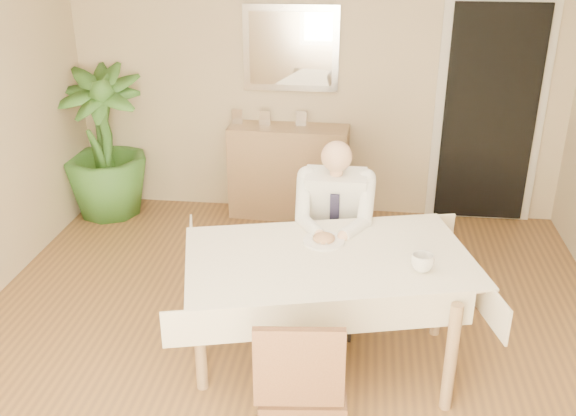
# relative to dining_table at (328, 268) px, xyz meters

# --- Properties ---
(room) EXTENTS (5.00, 5.02, 2.60)m
(room) POSITION_rel_dining_table_xyz_m (-0.27, -0.12, 0.63)
(room) COLOR brown
(room) RESTS_ON ground
(doorway) EXTENTS (0.96, 0.07, 2.10)m
(doorway) POSITION_rel_dining_table_xyz_m (1.28, 2.34, 0.33)
(doorway) COLOR beige
(doorway) RESTS_ON ground
(mirror) EXTENTS (0.86, 0.04, 0.76)m
(mirror) POSITION_rel_dining_table_xyz_m (-0.51, 2.35, 0.88)
(mirror) COLOR silver
(mirror) RESTS_ON room
(dining_table) EXTENTS (1.96, 1.44, 0.75)m
(dining_table) POSITION_rel_dining_table_xyz_m (0.00, 0.00, 0.00)
(dining_table) COLOR #906B4B
(dining_table) RESTS_ON ground
(chair_far) EXTENTS (0.48, 0.48, 0.94)m
(chair_far) POSITION_rel_dining_table_xyz_m (0.00, 0.88, -0.14)
(chair_far) COLOR #452C1A
(chair_far) RESTS_ON ground
(chair_near) EXTENTS (0.47, 0.47, 0.90)m
(chair_near) POSITION_rel_dining_table_xyz_m (-0.07, -0.88, -0.16)
(chair_near) COLOR #452C1A
(chair_near) RESTS_ON ground
(seated_man) EXTENTS (0.48, 0.72, 1.24)m
(seated_man) POSITION_rel_dining_table_xyz_m (0.00, 0.59, 0.02)
(seated_man) COLOR white
(seated_man) RESTS_ON ground
(plate) EXTENTS (0.26, 0.26, 0.02)m
(plate) POSITION_rel_dining_table_xyz_m (-0.04, 0.17, 0.09)
(plate) COLOR white
(plate) RESTS_ON dining_table
(food) EXTENTS (0.14, 0.14, 0.06)m
(food) POSITION_rel_dining_table_xyz_m (-0.04, 0.17, 0.11)
(food) COLOR #966B47
(food) RESTS_ON dining_table
(knife) EXTENTS (0.01, 0.13, 0.01)m
(knife) POSITION_rel_dining_table_xyz_m (-0.00, 0.11, 0.11)
(knife) COLOR silver
(knife) RESTS_ON dining_table
(fork) EXTENTS (0.01, 0.13, 0.01)m
(fork) POSITION_rel_dining_table_xyz_m (-0.08, 0.11, 0.11)
(fork) COLOR silver
(fork) RESTS_ON dining_table
(coffee_mug) EXTENTS (0.17, 0.17, 0.10)m
(coffee_mug) POSITION_rel_dining_table_xyz_m (0.54, -0.11, 0.14)
(coffee_mug) COLOR white
(coffee_mug) RESTS_ON dining_table
(sideboard) EXTENTS (1.11, 0.41, 0.87)m
(sideboard) POSITION_rel_dining_table_xyz_m (-0.51, 2.20, -0.23)
(sideboard) COLOR #906B4B
(sideboard) RESTS_ON ground
(photo_frame_left) EXTENTS (0.10, 0.02, 0.14)m
(photo_frame_left) POSITION_rel_dining_table_xyz_m (-0.99, 2.24, 0.27)
(photo_frame_left) COLOR silver
(photo_frame_left) RESTS_ON sideboard
(photo_frame_center) EXTENTS (0.10, 0.02, 0.14)m
(photo_frame_center) POSITION_rel_dining_table_xyz_m (-0.73, 2.21, 0.27)
(photo_frame_center) COLOR silver
(photo_frame_center) RESTS_ON sideboard
(photo_frame_right) EXTENTS (0.10, 0.02, 0.14)m
(photo_frame_right) POSITION_rel_dining_table_xyz_m (-0.40, 2.24, 0.27)
(photo_frame_right) COLOR silver
(photo_frame_right) RESTS_ON sideboard
(potted_palm) EXTENTS (0.89, 0.89, 1.40)m
(potted_palm) POSITION_rel_dining_table_xyz_m (-2.22, 2.03, 0.03)
(potted_palm) COLOR #2C581E
(potted_palm) RESTS_ON ground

